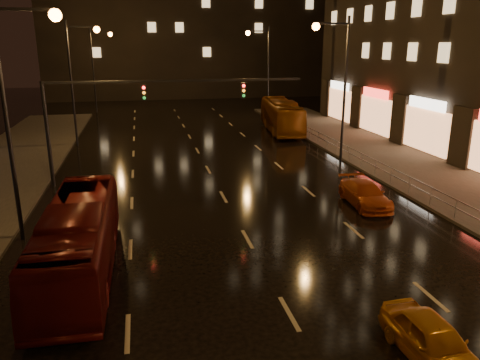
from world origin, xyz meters
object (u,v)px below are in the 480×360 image
at_px(taxi_near, 433,341).
at_px(taxi_far, 365,194).
at_px(bus_curb, 281,116).
at_px(bus_red, 79,240).

bearing_deg(taxi_near, taxi_far, 69.69).
xyz_separation_m(taxi_near, taxi_far, (4.03, 12.10, 0.00)).
bearing_deg(bus_curb, bus_red, -113.75).
distance_m(bus_curb, taxi_near, 34.28).
relative_size(bus_curb, taxi_far, 2.57).
height_order(bus_red, bus_curb, bus_curb).
bearing_deg(taxi_far, bus_red, -157.43).
height_order(taxi_near, taxi_far, same).
distance_m(bus_curb, taxi_far, 21.75).
relative_size(bus_curb, taxi_near, 3.02).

